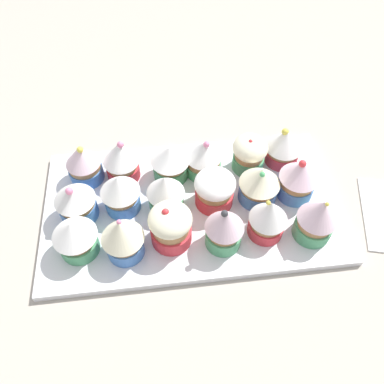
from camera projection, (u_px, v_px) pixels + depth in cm
name	position (u px, v px, depth cm)	size (l,w,h in cm)	color
ground_plane	(192.00, 213.00, 63.31)	(180.00, 180.00, 3.00)	#B2A899
baking_tray	(192.00, 206.00, 61.63)	(46.39, 26.04, 1.20)	silver
cupcake_0	(284.00, 146.00, 63.86)	(6.17, 6.17, 6.99)	#D1333D
cupcake_1	(249.00, 153.00, 62.99)	(5.72, 5.72, 6.73)	#4C9E6B
cupcake_2	(203.00, 157.00, 62.45)	(5.88, 5.88, 7.13)	#4C9E6B
cupcake_3	(170.00, 161.00, 61.85)	(6.24, 6.24, 6.62)	#4C9E6B
cupcake_4	(121.00, 160.00, 61.50)	(5.80, 5.80, 7.76)	#D1333D
cupcake_5	(83.00, 163.00, 61.45)	(5.50, 5.50, 7.45)	#477AC6
cupcake_6	(299.00, 178.00, 59.11)	(6.07, 6.07, 7.93)	#477AC6
cupcake_7	(260.00, 185.00, 58.87)	(6.34, 6.34, 7.11)	#477AC6
cupcake_8	(214.00, 187.00, 59.05)	(6.32, 6.32, 6.24)	#D1333D
cupcake_9	(165.00, 192.00, 58.00)	(5.80, 5.80, 6.96)	#4C9E6B
cupcake_10	(120.00, 192.00, 57.76)	(6.02, 6.02, 7.17)	#477AC6
cupcake_11	(75.00, 201.00, 57.00)	(6.13, 6.13, 7.28)	#477AC6
cupcake_12	(317.00, 218.00, 54.61)	(5.75, 5.75, 8.21)	#4C9E6B
cupcake_13	(268.00, 218.00, 55.00)	(5.58, 5.58, 7.56)	#D1333D
cupcake_14	(224.00, 227.00, 53.61)	(5.56, 5.56, 8.41)	#4C9E6B
cupcake_15	(171.00, 226.00, 54.42)	(6.22, 6.22, 7.32)	#D1333D
cupcake_16	(123.00, 237.00, 52.87)	(6.01, 6.01, 7.73)	#477AC6
cupcake_17	(75.00, 236.00, 53.48)	(6.30, 6.30, 6.64)	#4C9E6B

